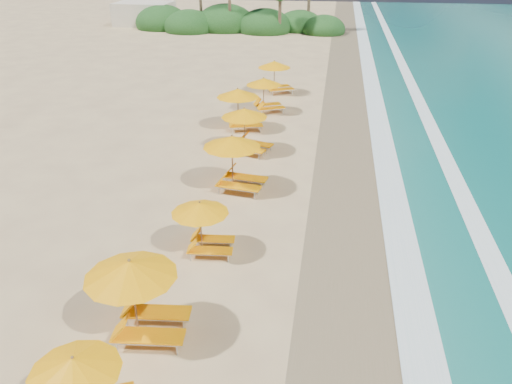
# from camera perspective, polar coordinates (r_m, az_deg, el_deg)

# --- Properties ---
(ground) EXTENTS (160.00, 160.00, 0.00)m
(ground) POSITION_cam_1_polar(r_m,az_deg,el_deg) (20.08, 0.00, -3.07)
(ground) COLOR tan
(ground) RESTS_ON ground
(wet_sand) EXTENTS (4.00, 160.00, 0.01)m
(wet_sand) POSITION_cam_1_polar(r_m,az_deg,el_deg) (19.93, 11.46, -3.87)
(wet_sand) COLOR #7D684A
(wet_sand) RESTS_ON ground
(surf_foam) EXTENTS (4.00, 160.00, 0.01)m
(surf_foam) POSITION_cam_1_polar(r_m,az_deg,el_deg) (20.28, 19.11, -4.28)
(surf_foam) COLOR white
(surf_foam) RESTS_ON ground
(station_3) EXTENTS (2.89, 2.72, 2.52)m
(station_3) POSITION_cam_1_polar(r_m,az_deg,el_deg) (14.18, -12.85, -11.07)
(station_3) COLOR olive
(station_3) RESTS_ON ground
(station_4) EXTENTS (2.31, 2.17, 2.02)m
(station_4) POSITION_cam_1_polar(r_m,az_deg,el_deg) (17.56, -5.73, -3.62)
(station_4) COLOR olive
(station_4) RESTS_ON ground
(station_5) EXTENTS (2.98, 2.83, 2.53)m
(station_5) POSITION_cam_1_polar(r_m,az_deg,el_deg) (21.90, -2.20, 3.67)
(station_5) COLOR olive
(station_5) RESTS_ON ground
(station_6) EXTENTS (3.02, 2.94, 2.38)m
(station_6) POSITION_cam_1_polar(r_m,az_deg,el_deg) (26.01, -0.94, 7.26)
(station_6) COLOR olive
(station_6) RESTS_ON ground
(station_7) EXTENTS (3.05, 2.94, 2.46)m
(station_7) POSITION_cam_1_polar(r_m,az_deg,el_deg) (29.39, -1.66, 9.62)
(station_7) COLOR olive
(station_7) RESTS_ON ground
(station_8) EXTENTS (2.94, 2.92, 2.25)m
(station_8) POSITION_cam_1_polar(r_m,az_deg,el_deg) (32.63, 1.17, 11.12)
(station_8) COLOR olive
(station_8) RESTS_ON ground
(station_9) EXTENTS (3.10, 3.09, 2.35)m
(station_9) POSITION_cam_1_polar(r_m,az_deg,el_deg) (36.95, 2.33, 13.03)
(station_9) COLOR olive
(station_9) RESTS_ON ground
(treeline) EXTENTS (25.80, 8.80, 9.74)m
(treeline) POSITION_cam_1_polar(r_m,az_deg,el_deg) (64.64, -2.59, 18.55)
(treeline) COLOR #163D14
(treeline) RESTS_ON ground
(beach_building) EXTENTS (7.00, 5.00, 2.80)m
(beach_building) POSITION_cam_1_polar(r_m,az_deg,el_deg) (70.29, -12.42, 18.97)
(beach_building) COLOR beige
(beach_building) RESTS_ON ground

